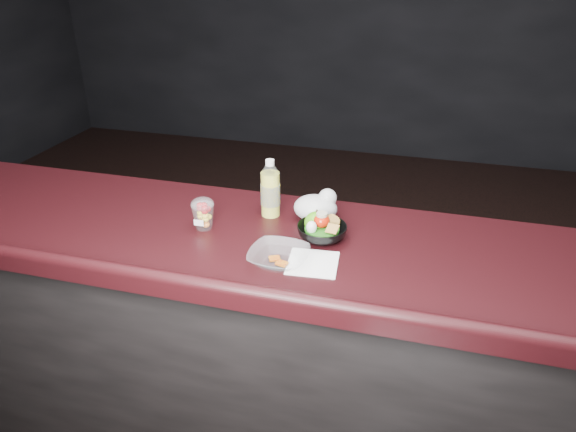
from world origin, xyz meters
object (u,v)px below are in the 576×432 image
(green_apple, at_px, (317,223))
(snack_bowl, at_px, (322,231))
(fruit_cup, at_px, (203,213))
(takeout_bowl, at_px, (279,257))
(lemonade_bottle, at_px, (270,192))

(green_apple, bearing_deg, snack_bowl, -55.19)
(fruit_cup, height_order, takeout_bowl, fruit_cup)
(lemonade_bottle, relative_size, green_apple, 2.42)
(fruit_cup, relative_size, snack_bowl, 0.57)
(green_apple, distance_m, takeout_bowl, 0.24)
(green_apple, xyz_separation_m, snack_bowl, (0.03, -0.04, -0.01))
(fruit_cup, height_order, green_apple, fruit_cup)
(takeout_bowl, bearing_deg, green_apple, 72.29)
(lemonade_bottle, height_order, snack_bowl, lemonade_bottle)
(fruit_cup, distance_m, takeout_bowl, 0.37)
(fruit_cup, distance_m, green_apple, 0.41)
(green_apple, height_order, takeout_bowl, green_apple)
(lemonade_bottle, distance_m, takeout_bowl, 0.35)
(fruit_cup, bearing_deg, takeout_bowl, -25.74)
(snack_bowl, distance_m, takeout_bowl, 0.22)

